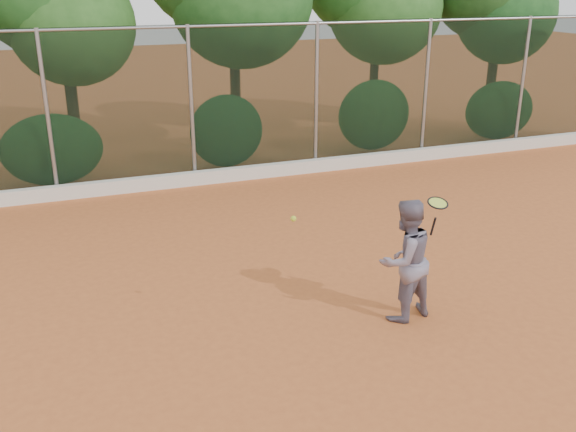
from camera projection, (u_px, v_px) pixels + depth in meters
name	position (u px, v px, depth m)	size (l,w,h in m)	color
ground	(314.00, 327.00, 8.63)	(80.00, 80.00, 0.00)	#BC5F2C
concrete_curb	(197.00, 178.00, 14.55)	(24.00, 0.20, 0.30)	silver
tennis_player	(405.00, 260.00, 8.60)	(0.83, 0.65, 1.71)	slate
chainlink_fence	(191.00, 102.00, 14.11)	(24.09, 0.09, 3.50)	black
tennis_racket	(437.00, 206.00, 8.38)	(0.30, 0.29, 0.54)	black
tennis_ball_in_flight	(293.00, 219.00, 7.64)	(0.07, 0.07, 0.07)	#BACE2F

